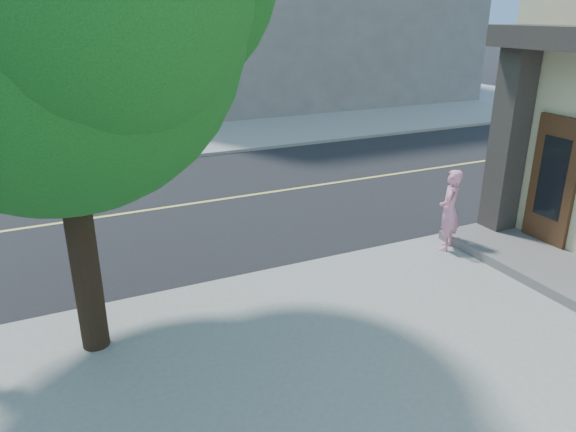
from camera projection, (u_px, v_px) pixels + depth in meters
ground at (1, 332)px, 8.43m from camera, size 140.00×140.00×0.00m
road_ew at (5, 231)px, 12.23m from camera, size 140.00×9.00×0.01m
sidewalk_ne at (264, 93)px, 31.96m from camera, size 29.00×25.00×0.12m
man_on_phone at (449, 210)px, 10.80m from camera, size 0.72×0.69×1.66m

